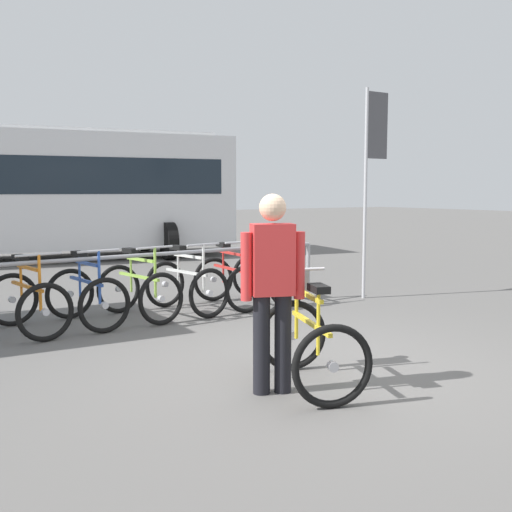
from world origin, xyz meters
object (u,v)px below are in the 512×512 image
Objects in this scene: racked_bike_black at (268,277)px; person_with_featured_bike at (272,284)px; racked_bike_white at (186,286)px; bus_distant at (19,187)px; racked_bike_red at (229,281)px; banner_flag at (372,153)px; featured_bicycle at (306,328)px; racked_bike_blue at (86,296)px; racked_bike_orange at (28,302)px; racked_bike_lime at (139,291)px.

person_with_featured_bike is (-2.27, -3.43, 0.54)m from racked_bike_black.
racked_bike_white is 7.79m from bus_distant.
racked_bike_red is 0.99× the size of racked_bike_black.
racked_bike_black is 4.15m from person_with_featured_bike.
person_with_featured_bike reaches higher than racked_bike_red.
racked_bike_black is 0.35× the size of banner_flag.
featured_bicycle is (-1.88, -3.37, 0.12)m from racked_bike_black.
bus_distant reaches higher than racked_bike_black.
banner_flag is at bearing -13.19° from racked_bike_red.
racked_bike_blue is 0.96× the size of racked_bike_white.
racked_bike_orange is 1.06× the size of racked_bike_red.
racked_bike_orange is 2.10m from racked_bike_white.
featured_bicycle is at bearing 8.07° from person_with_featured_bike.
racked_bike_blue and racked_bike_red have the same top height.
racked_bike_blue is 7.89m from bus_distant.
racked_bike_lime and racked_bike_white have the same top height.
person_with_featured_bike is (1.23, -3.25, 0.54)m from racked_bike_orange.
racked_bike_blue is 0.92× the size of featured_bicycle.
bus_distant is at bearing 89.00° from racked_bike_lime.
bus_distant reaches higher than racked_bike_red.
featured_bicycle is at bearing -140.55° from banner_flag.
racked_bike_lime is 0.74× the size of person_with_featured_bike.
racked_bike_red is (2.10, 0.10, -0.00)m from racked_bike_blue.
racked_bike_black is 0.69× the size of person_with_featured_bike.
racked_bike_white is 3.34m from featured_bicycle.
racked_bike_red is at bearing -80.57° from bus_distant.
racked_bike_orange is 1.02× the size of racked_bike_blue.
racked_bike_red is 0.68× the size of person_with_featured_bike.
racked_bike_lime is at bearing -177.16° from racked_bike_white.
racked_bike_orange is at bearing 116.79° from featured_bicycle.
racked_bike_lime and racked_bike_red have the same top height.
bus_distant is (0.83, 7.72, 1.37)m from racked_bike_blue.
racked_bike_blue is at bearing 174.46° from banner_flag.
banner_flag is (2.24, -0.52, 1.86)m from racked_bike_red.
racked_bike_lime is (1.40, 0.07, 0.00)m from racked_bike_orange.
banner_flag reaches higher than racked_bike_white.
racked_bike_orange is 2.80m from racked_bike_red.
racked_bike_blue is at bearing -177.16° from racked_bike_lime.
racked_bike_lime is 1.02× the size of racked_bike_white.
racked_bike_blue is at bearing -177.16° from racked_bike_black.
racked_bike_white is 0.70m from racked_bike_red.
person_with_featured_bike reaches higher than racked_bike_blue.
racked_bike_white is 3.51m from person_with_featured_bike.
featured_bicycle reaches higher than racked_bike_red.
bus_distant is at bearing 94.23° from racked_bike_white.
person_with_featured_bike reaches higher than racked_bike_white.
banner_flag is at bearing -66.72° from bus_distant.
racked_bike_blue and racked_bike_black have the same top height.
racked_bike_white is 1.40m from racked_bike_black.
racked_bike_orange is 8.02m from bus_distant.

